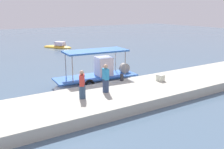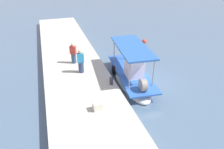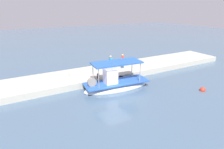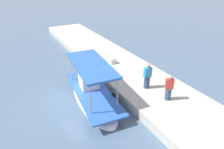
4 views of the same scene
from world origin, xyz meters
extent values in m
plane|color=#4A637B|center=(0.00, 0.00, 0.00)|extent=(120.00, 120.00, 0.00)
cube|color=#B8B6A6|center=(0.00, -4.48, 0.31)|extent=(36.00, 4.57, 0.62)
ellipsoid|color=white|center=(-0.61, -0.68, 0.12)|extent=(6.61, 2.62, 0.94)
cube|color=#2B5BAF|center=(-0.61, -0.68, 0.64)|extent=(6.35, 2.59, 0.10)
cube|color=silver|center=(0.04, -0.74, 1.35)|extent=(1.20, 1.22, 1.50)
cylinder|color=gray|center=(1.52, -0.09, 1.56)|extent=(0.07, 0.07, 1.93)
cylinder|color=gray|center=(1.38, -1.64, 1.56)|extent=(0.07, 0.07, 1.93)
cylinder|color=gray|center=(-2.60, 0.28, 1.56)|extent=(0.07, 0.07, 1.93)
cylinder|color=gray|center=(-2.73, -1.28, 1.56)|extent=(0.07, 0.07, 1.93)
cube|color=#2B5EAD|center=(-0.61, -0.68, 2.59)|extent=(4.79, 2.36, 0.12)
torus|color=black|center=(-1.67, -1.66, 0.44)|extent=(0.75, 0.24, 0.74)
cylinder|color=gray|center=(1.84, -0.90, 1.04)|extent=(0.83, 0.42, 0.80)
cylinder|color=#304863|center=(-3.52, -4.37, 1.00)|extent=(0.50, 0.50, 0.76)
cube|color=#CC3B32|center=(-3.52, -4.37, 1.70)|extent=(0.46, 0.53, 0.63)
sphere|color=tan|center=(-3.52, -4.37, 2.14)|extent=(0.25, 0.25, 0.25)
cylinder|color=navy|center=(-1.80, -4.10, 1.02)|extent=(0.43, 0.43, 0.81)
cube|color=#2D93CA|center=(-1.80, -4.10, 1.76)|extent=(0.33, 0.52, 0.67)
sphere|color=tan|center=(-1.80, -4.10, 2.23)|extent=(0.26, 0.26, 0.26)
cylinder|color=#2D2D33|center=(0.46, -2.54, 0.87)|extent=(0.24, 0.24, 0.49)
cube|color=beige|center=(2.75, -4.04, 0.84)|extent=(0.43, 0.53, 0.45)
sphere|color=red|center=(-7.42, 3.66, 0.11)|extent=(0.53, 0.53, 0.53)
camera|label=1|loc=(-9.43, -16.86, 5.58)|focal=40.76mm
camera|label=2|loc=(11.67, -6.10, 7.92)|focal=33.55mm
camera|label=3|loc=(7.83, 13.83, 7.49)|focal=30.50mm
camera|label=4|loc=(-10.60, 3.42, 7.48)|focal=31.58mm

